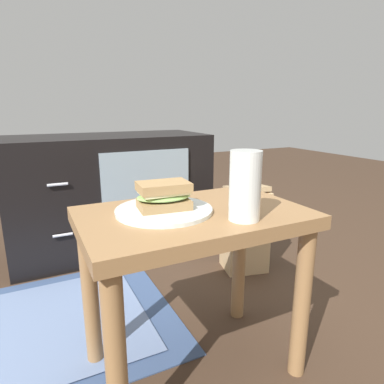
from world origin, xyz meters
The scene contains 8 objects.
ground_plane centered at (0.00, 0.00, 0.00)m, with size 8.00×8.00×0.00m, color #3D2B1E.
side_table centered at (0.00, 0.00, 0.37)m, with size 0.56×0.36×0.46m.
tv_cabinet centered at (0.00, 0.95, 0.29)m, with size 0.96×0.46×0.58m.
area_rug centered at (-0.49, 0.36, 0.00)m, with size 1.08×0.69×0.01m.
plate centered at (-0.07, 0.03, 0.47)m, with size 0.24×0.24×0.01m, color silver.
sandwich_front centered at (-0.07, 0.03, 0.50)m, with size 0.14×0.11×0.07m.
beer_glass centered at (0.08, -0.11, 0.54)m, with size 0.07×0.07×0.16m.
paper_bag centered at (0.47, 0.43, 0.19)m, with size 0.21×0.19×0.39m.
Camera 1 is at (-0.36, -0.71, 0.71)m, focal length 31.06 mm.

